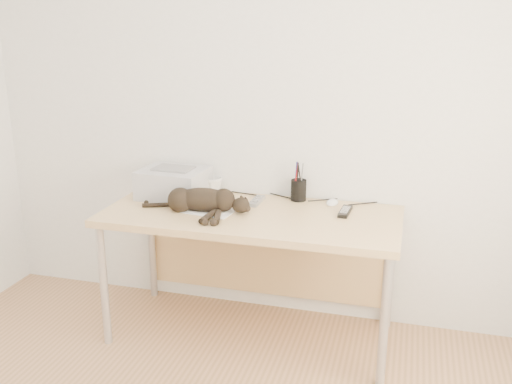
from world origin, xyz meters
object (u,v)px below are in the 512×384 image
(mug, at_px, (213,186))
(pen_cup, at_px, (299,190))
(printer, at_px, (174,183))
(mouse, at_px, (332,200))
(desk, at_px, (255,230))
(cat, at_px, (200,201))

(mug, relative_size, pen_cup, 0.48)
(printer, relative_size, mouse, 3.40)
(desk, height_order, mouse, mouse)
(printer, relative_size, mug, 3.50)
(printer, relative_size, cat, 0.62)
(printer, relative_size, pen_cup, 1.70)
(mug, xyz_separation_m, mouse, (0.71, 0.00, -0.03))
(cat, height_order, pen_cup, pen_cup)
(printer, distance_m, pen_cup, 0.73)
(desk, height_order, pen_cup, pen_cup)
(cat, relative_size, mug, 5.63)
(printer, height_order, mouse, printer)
(printer, distance_m, mouse, 0.93)
(cat, xyz_separation_m, mug, (-0.04, 0.33, -0.01))
(cat, height_order, mouse, cat)
(printer, bearing_deg, pen_cup, 9.71)
(cat, bearing_deg, mug, 90.32)
(desk, distance_m, pen_cup, 0.35)
(printer, bearing_deg, cat, -41.71)
(printer, distance_m, mug, 0.24)
(cat, height_order, mug, cat)
(cat, relative_size, pen_cup, 2.73)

